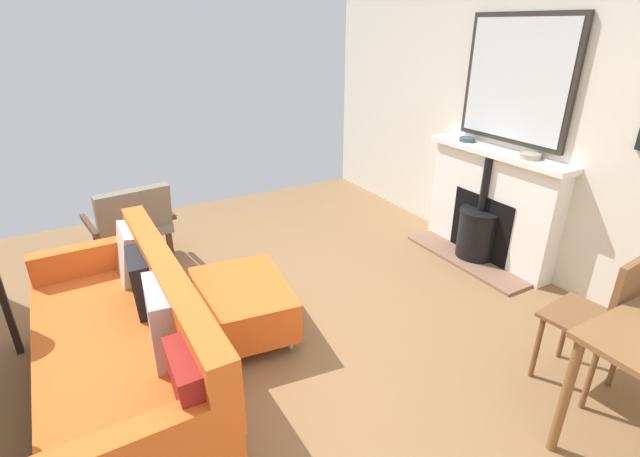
# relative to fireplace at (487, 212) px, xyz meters

# --- Properties ---
(ground_plane) EXTENTS (5.01, 5.60, 0.01)m
(ground_plane) POSITION_rel_fireplace_xyz_m (2.32, 0.11, -0.46)
(ground_plane) COLOR olive
(wall_left) EXTENTS (0.12, 5.60, 2.76)m
(wall_left) POSITION_rel_fireplace_xyz_m (-0.19, 0.11, 0.93)
(wall_left) COLOR silver
(wall_left) RESTS_ON ground
(fireplace) EXTENTS (0.50, 1.42, 1.03)m
(fireplace) POSITION_rel_fireplace_xyz_m (0.00, 0.00, 0.00)
(fireplace) COLOR brown
(fireplace) RESTS_ON ground
(mirror_over_mantel) EXTENTS (0.04, 1.06, 1.03)m
(mirror_over_mantel) POSITION_rel_fireplace_xyz_m (-0.10, 0.00, 1.16)
(mirror_over_mantel) COLOR #2D2823
(mantel_bowl_near) EXTENTS (0.14, 0.14, 0.04)m
(mantel_bowl_near) POSITION_rel_fireplace_xyz_m (-0.01, -0.36, 0.60)
(mantel_bowl_near) COLOR #334C56
(mantel_bowl_near) RESTS_ON fireplace
(mantel_bowl_far) EXTENTS (0.17, 0.17, 0.04)m
(mantel_bowl_far) POSITION_rel_fireplace_xyz_m (-0.01, 0.32, 0.60)
(mantel_bowl_far) COLOR #9E9384
(mantel_bowl_far) RESTS_ON fireplace
(sofa) EXTENTS (0.82, 1.94, 0.84)m
(sofa) POSITION_rel_fireplace_xyz_m (3.18, 0.31, -0.08)
(sofa) COLOR #B2B2B7
(sofa) RESTS_ON ground
(ottoman) EXTENTS (0.70, 0.86, 0.38)m
(ottoman) POSITION_rel_fireplace_xyz_m (2.39, -0.00, -0.22)
(ottoman) COLOR #B2B2B7
(ottoman) RESTS_ON ground
(armchair_accent) EXTENTS (0.74, 0.67, 0.81)m
(armchair_accent) POSITION_rel_fireplace_xyz_m (2.89, -1.36, 0.01)
(armchair_accent) COLOR #4C3321
(armchair_accent) RESTS_ON ground
(dining_chair_near_fireplace) EXTENTS (0.44, 0.44, 0.93)m
(dining_chair_near_fireplace) POSITION_rel_fireplace_xyz_m (0.81, 1.56, 0.09)
(dining_chair_near_fireplace) COLOR brown
(dining_chair_near_fireplace) RESTS_ON ground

